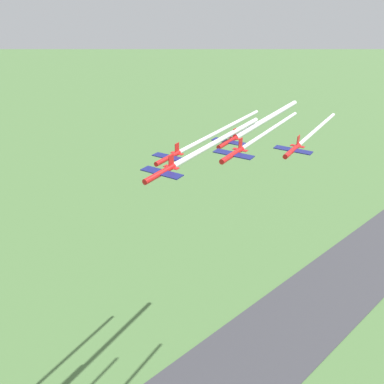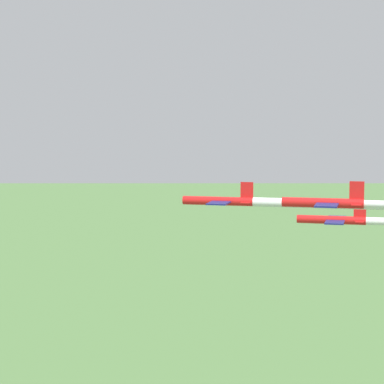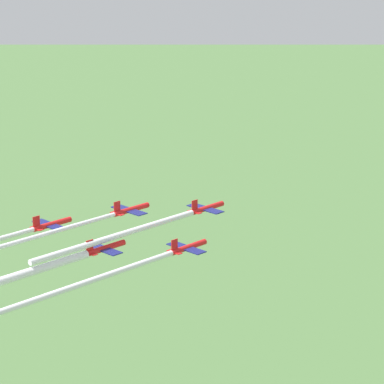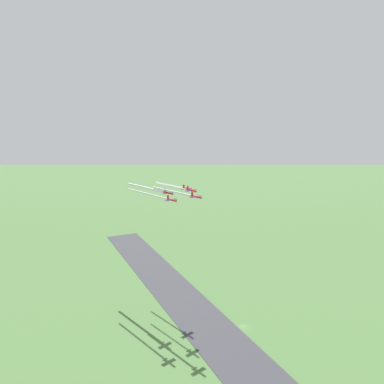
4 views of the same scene
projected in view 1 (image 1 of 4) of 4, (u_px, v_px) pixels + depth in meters
jet_0 at (161, 173)px, 65.39m from camera, size 8.33×8.13×2.85m
jet_1 at (233, 154)px, 71.10m from camera, size 8.33×8.13×2.85m
jet_2 at (169, 157)px, 79.97m from camera, size 8.33×8.13×2.85m
jet_3 at (293, 150)px, 77.93m from camera, size 8.33×8.13×2.85m
jet_4 at (228, 142)px, 85.54m from camera, size 8.33×8.13×2.85m
smoke_trail_0 at (222, 139)px, 82.50m from camera, size 34.36×16.39×1.07m
smoke_trail_1 at (272, 129)px, 86.46m from camera, size 30.05×14.23×0.79m
smoke_trail_2 at (224, 129)px, 99.20m from camera, size 39.40×18.60×0.96m
smoke_trail_3 at (318, 128)px, 92.46m from camera, size 28.08×13.39×0.86m
smoke_trail_4 at (270, 117)px, 104.81m from camera, size 39.68×19.04×1.39m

